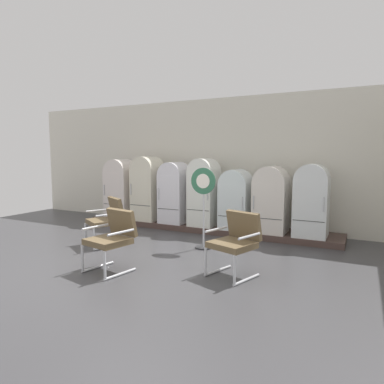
{
  "coord_description": "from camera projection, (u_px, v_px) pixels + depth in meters",
  "views": [
    {
      "loc": [
        3.39,
        -4.35,
        1.8
      ],
      "look_at": [
        -0.21,
        2.75,
        0.94
      ],
      "focal_mm": 31.82,
      "sensor_mm": 36.0,
      "label": 1
    }
  ],
  "objects": [
    {
      "name": "refrigerator_5",
      "position": [
        271.0,
        198.0,
        7.33
      ],
      "size": [
        0.69,
        0.67,
        1.44
      ],
      "color": "silver",
      "rests_on": "display_plinth"
    },
    {
      "name": "refrigerator_0",
      "position": [
        121.0,
        187.0,
        9.14
      ],
      "size": [
        0.7,
        0.65,
        1.56
      ],
      "color": "silver",
      "rests_on": "display_plinth"
    },
    {
      "name": "armchair_center",
      "position": [
        112.0,
        236.0,
        5.3
      ],
      "size": [
        0.74,
        0.76,
        0.95
      ],
      "color": "silver",
      "rests_on": "ground"
    },
    {
      "name": "refrigerator_6",
      "position": [
        312.0,
        198.0,
        6.97
      ],
      "size": [
        0.66,
        0.69,
        1.5
      ],
      "color": "white",
      "rests_on": "display_plinth"
    },
    {
      "name": "armchair_right",
      "position": [
        236.0,
        239.0,
        5.08
      ],
      "size": [
        0.78,
        0.81,
        0.95
      ],
      "color": "silver",
      "rests_on": "ground"
    },
    {
      "name": "refrigerator_2",
      "position": [
        175.0,
        191.0,
        8.41
      ],
      "size": [
        0.63,
        0.68,
        1.5
      ],
      "color": "white",
      "rests_on": "display_plinth"
    },
    {
      "name": "armchair_left",
      "position": [
        107.0,
        218.0,
        6.82
      ],
      "size": [
        0.84,
        0.86,
        0.95
      ],
      "color": "silver",
      "rests_on": "ground"
    },
    {
      "name": "refrigerator_4",
      "position": [
        236.0,
        198.0,
        7.68
      ],
      "size": [
        0.65,
        0.64,
        1.35
      ],
      "color": "white",
      "rests_on": "display_plinth"
    },
    {
      "name": "refrigerator_1",
      "position": [
        148.0,
        186.0,
        8.78
      ],
      "size": [
        0.66,
        0.71,
        1.64
      ],
      "color": "silver",
      "rests_on": "display_plinth"
    },
    {
      "name": "refrigerator_3",
      "position": [
        204.0,
        190.0,
        8.05
      ],
      "size": [
        0.6,
        0.69,
        1.59
      ],
      "color": "white",
      "rests_on": "display_plinth"
    },
    {
      "name": "ground",
      "position": [
        128.0,
        267.0,
        5.58
      ],
      "size": [
        12.0,
        10.0,
        0.05
      ],
      "primitive_type": "cube",
      "color": "#3E3D40"
    },
    {
      "name": "sign_stand",
      "position": [
        203.0,
        207.0,
        6.52
      ],
      "size": [
        0.5,
        0.32,
        1.56
      ],
      "color": "#2D2D30",
      "rests_on": "ground"
    },
    {
      "name": "back_wall",
      "position": [
        215.0,
        162.0,
        8.65
      ],
      "size": [
        11.76,
        0.12,
        3.21
      ],
      "color": "silver",
      "rests_on": "ground"
    },
    {
      "name": "display_plinth",
      "position": [
        205.0,
        227.0,
        8.25
      ],
      "size": [
        6.27,
        0.95,
        0.13
      ],
      "primitive_type": "cube",
      "color": "#47352F",
      "rests_on": "ground"
    }
  ]
}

